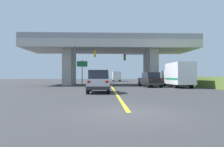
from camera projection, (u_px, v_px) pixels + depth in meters
name	position (u px, v px, depth m)	size (l,w,h in m)	color
ground	(110.00, 85.00, 35.29)	(160.00, 160.00, 0.00)	#353538
overpass_bridge	(110.00, 52.00, 35.37)	(28.66, 9.58, 8.18)	#B7B5AD
lane_divider_stripe	(114.00, 91.00, 20.34)	(0.20, 24.48, 0.01)	yellow
suv_lead	(99.00, 81.00, 18.20)	(1.99, 4.27, 2.02)	silver
suv_crossing	(150.00, 80.00, 27.71)	(2.59, 4.90, 2.02)	black
box_truck	(178.00, 75.00, 26.92)	(2.33, 7.04, 3.24)	silver
sedan_oncoming	(105.00, 78.00, 46.63)	(1.95, 4.72, 2.02)	slate
traffic_signal_nearside	(139.00, 63.00, 30.77)	(3.74, 0.36, 5.56)	#56595E
traffic_signal_farside	(82.00, 61.00, 30.43)	(3.33, 0.36, 6.11)	#56595E
highway_sign	(82.00, 67.00, 32.93)	(1.77, 0.17, 4.15)	slate
semi_truck_distant	(116.00, 76.00, 60.36)	(2.33, 7.15, 2.87)	silver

